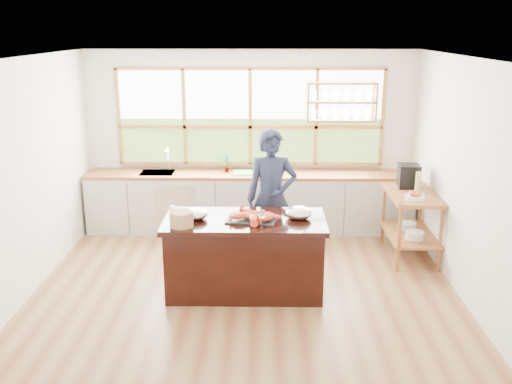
{
  "coord_description": "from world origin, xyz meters",
  "views": [
    {
      "loc": [
        0.24,
        -6.37,
        3.02
      ],
      "look_at": [
        0.12,
        0.15,
        1.12
      ],
      "focal_mm": 40.0,
      "sensor_mm": 36.0,
      "label": 1
    }
  ],
  "objects_px": {
    "island": "(245,255)",
    "espresso_machine": "(409,176)",
    "cook": "(272,198)",
    "wicker_basket": "(181,219)"
  },
  "relations": [
    {
      "from": "cook",
      "to": "wicker_basket",
      "type": "height_order",
      "value": "cook"
    },
    {
      "from": "island",
      "to": "espresso_machine",
      "type": "distance_m",
      "value": 2.66
    },
    {
      "from": "espresso_machine",
      "to": "cook",
      "type": "bearing_deg",
      "value": -160.35
    },
    {
      "from": "cook",
      "to": "espresso_machine",
      "type": "bearing_deg",
      "value": 14.31
    },
    {
      "from": "island",
      "to": "cook",
      "type": "height_order",
      "value": "cook"
    },
    {
      "from": "island",
      "to": "espresso_machine",
      "type": "xyz_separation_m",
      "value": [
        2.19,
        1.39,
        0.6
      ]
    },
    {
      "from": "espresso_machine",
      "to": "wicker_basket",
      "type": "height_order",
      "value": "espresso_machine"
    },
    {
      "from": "island",
      "to": "espresso_machine",
      "type": "bearing_deg",
      "value": 32.34
    },
    {
      "from": "island",
      "to": "cook",
      "type": "distance_m",
      "value": 1.0
    },
    {
      "from": "island",
      "to": "wicker_basket",
      "type": "relative_size",
      "value": 7.05
    }
  ]
}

